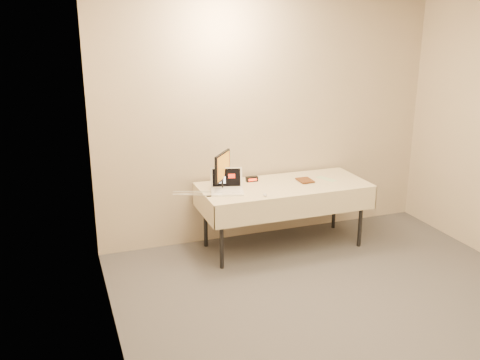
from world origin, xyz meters
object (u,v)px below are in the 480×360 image
object	(u,v)px
table	(284,190)
laptop	(227,186)
monitor	(222,168)
book	(299,173)

from	to	relation	value
table	laptop	world-z (taller)	laptop
monitor	book	bearing A→B (deg)	-53.79
table	monitor	size ratio (longest dim) A/B	4.61
laptop	monitor	size ratio (longest dim) A/B	1.00
table	monitor	distance (m)	0.75
monitor	book	xyz separation A→B (m)	(0.88, -0.04, -0.13)
table	laptop	distance (m)	0.68
table	book	xyz separation A→B (m)	(0.19, 0.03, 0.17)
monitor	table	bearing A→B (deg)	-56.64
table	laptop	xyz separation A→B (m)	(-0.67, -0.01, 0.12)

